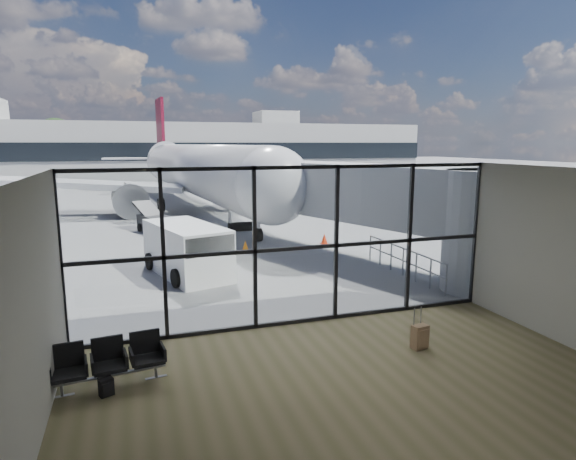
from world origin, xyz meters
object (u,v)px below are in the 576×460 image
backpack (106,387)px  belt_loader (156,223)px  seating_row (109,360)px  suitcase (420,337)px  service_van (188,249)px  mobile_stairs (18,252)px  airliner (195,170)px

backpack → belt_loader: belt_loader is taller
seating_row → suitcase: size_ratio=2.09×
seating_row → suitcase: bearing=-11.3°
suitcase → belt_loader: (-5.39, 18.74, 0.23)m
seating_row → backpack: bearing=-103.0°
backpack → belt_loader: bearing=61.0°
service_van → mobile_stairs: mobile_stairs is taller
seating_row → airliner: size_ratio=0.06×
seating_row → service_van: (2.62, 8.31, 0.45)m
suitcase → airliner: bearing=82.7°
airliner → backpack: bearing=-106.1°
backpack → suitcase: suitcase is taller
backpack → belt_loader: 18.83m
seating_row → suitcase: suitcase is taller
airliner → mobile_stairs: 18.97m
airliner → mobile_stairs: (-9.67, -16.13, -2.52)m
backpack → belt_loader: size_ratio=0.11×
backpack → service_van: (2.67, 8.81, 0.82)m
mobile_stairs → airliner: bearing=68.7°
seating_row → backpack: 0.62m
backpack → mobile_stairs: bearing=84.4°
service_van → belt_loader: bearing=78.7°
airliner → seating_row: bearing=-106.2°
service_van → belt_loader: 9.96m
seating_row → mobile_stairs: (-4.09, 12.39, -0.07)m
service_van → seating_row: bearing=-123.0°
airliner → belt_loader: (-3.67, -10.29, -2.47)m
airliner → belt_loader: airliner is taller
suitcase → service_van: 10.01m
seating_row → service_van: service_van is taller
suitcase → mobile_stairs: mobile_stairs is taller
service_van → mobile_stairs: (-6.72, 4.09, -0.52)m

